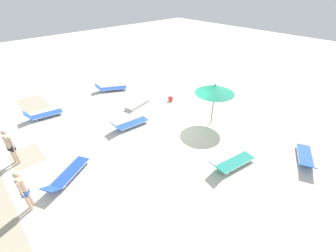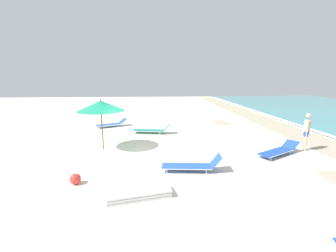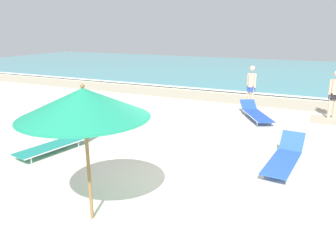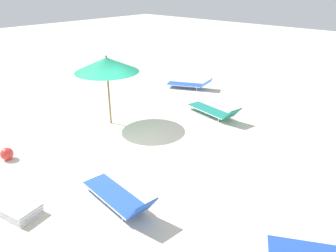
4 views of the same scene
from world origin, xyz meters
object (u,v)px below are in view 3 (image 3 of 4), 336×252
Objects in this scene: sun_lounger_near_water_right at (256,113)px; sun_lounger_beside_umbrella at (57,143)px; beach_umbrella at (84,103)px; sun_lounger_mid_beach_pair_a at (284,158)px; beachgoer_wading_adult at (251,84)px; beachgoer_shoreline_child at (335,92)px.

sun_lounger_beside_umbrella is at bearing -156.64° from sun_lounger_near_water_right.
sun_lounger_near_water_right is at bearing 80.59° from beach_umbrella.
sun_lounger_mid_beach_pair_a is 6.08m from beachgoer_wading_adult.
sun_lounger_near_water_right is 2.95m from beachgoer_shoreline_child.
beach_umbrella is 1.04× the size of sun_lounger_near_water_right.
beachgoer_shoreline_child reaches higher than sun_lounger_near_water_right.
beach_umbrella is 10.07m from beachgoer_shoreline_child.
sun_lounger_beside_umbrella is at bearing 91.84° from beachgoer_wading_adult.
sun_lounger_mid_beach_pair_a is 1.24× the size of beachgoer_wading_adult.
beachgoer_wading_adult reaches higher than sun_lounger_beside_umbrella.
beachgoer_shoreline_child reaches higher than sun_lounger_beside_umbrella.
sun_lounger_beside_umbrella is at bearing 14.63° from beachgoer_shoreline_child.
beachgoer_wading_adult is (-0.54, 1.55, 0.80)m from sun_lounger_near_water_right.
beach_umbrella is 1.36× the size of beachgoer_wading_adult.
beachgoer_wading_adult is 3.08m from beachgoer_shoreline_child.
beachgoer_wading_adult is at bearing -35.62° from beachgoer_shoreline_child.
sun_lounger_near_water_right is 1.83m from beachgoer_wading_adult.
beachgoer_wading_adult reaches higher than sun_lounger_near_water_right.
beach_umbrella is at bearing 36.51° from beachgoer_shoreline_child.
sun_lounger_mid_beach_pair_a is at bearing 138.88° from beachgoer_wading_adult.
beach_umbrella is 9.59m from beachgoer_wading_adult.
beachgoer_shoreline_child is at bearing 67.40° from beach_umbrella.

